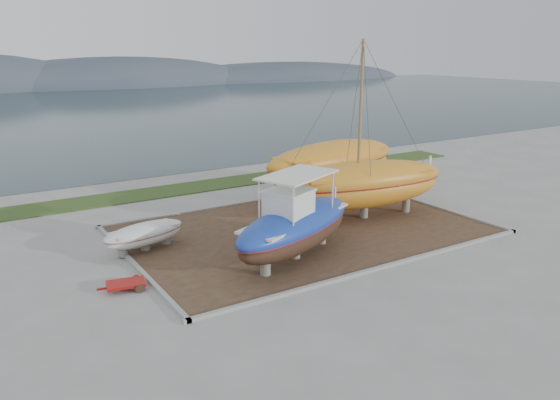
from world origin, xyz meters
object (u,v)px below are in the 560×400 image
white_dinghy (145,237)px  orange_sailboat (368,132)px  red_trailer (126,286)px  blue_caique (296,217)px  orange_bare_hull (332,170)px

white_dinghy → orange_sailboat: orange_sailboat is taller
red_trailer → white_dinghy: bearing=71.7°
blue_caique → orange_bare_hull: blue_caique is taller
white_dinghy → red_trailer: bearing=-131.9°
orange_bare_hull → red_trailer: orange_bare_hull is taller
blue_caique → white_dinghy: (-5.49, 4.67, -1.33)m
orange_sailboat → orange_bare_hull: size_ratio=0.93×
orange_bare_hull → red_trailer: (-15.53, -6.88, -1.64)m
orange_bare_hull → orange_sailboat: bearing=-113.5°
orange_sailboat → orange_bare_hull: bearing=83.6°
blue_caique → red_trailer: bearing=149.8°
blue_caique → red_trailer: (-7.56, 0.87, -1.86)m
white_dinghy → orange_sailboat: bearing=-20.8°
blue_caique → white_dinghy: blue_caique is taller
orange_bare_hull → red_trailer: 17.06m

